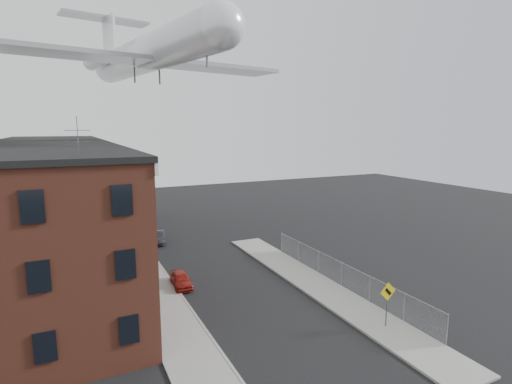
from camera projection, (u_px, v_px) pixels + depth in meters
ground at (294, 341)px, 21.86m from camera, size 120.00×120.00×0.00m
sidewalk_left at (127, 241)px, 40.89m from camera, size 3.00×62.00×0.12m
sidewalk_right at (316, 285)px, 29.54m from camera, size 3.00×26.00×0.12m
curb_left at (142, 239)px, 41.50m from camera, size 0.15×62.00×0.14m
curb_right at (300, 288)px, 28.92m from camera, size 0.15×26.00×0.14m
corner_building at (45, 244)px, 22.16m from camera, size 10.31×12.30×12.15m
row_house_a at (51, 212)px, 30.64m from camera, size 11.98×7.00×10.30m
row_house_b at (53, 198)px, 36.88m from camera, size 11.98×7.00×10.30m
row_house_c at (54, 188)px, 43.11m from camera, size 11.98×7.00×10.30m
row_house_d at (55, 180)px, 49.34m from camera, size 11.98×7.00×10.30m
row_house_e at (56, 174)px, 55.58m from camera, size 11.98×7.00×10.30m
chainlink_fence at (342, 274)px, 29.13m from camera, size 0.06×18.06×1.90m
warning_sign at (387, 297)px, 23.03m from camera, size 1.10×0.11×2.80m
utility_pole at (133, 208)px, 34.76m from camera, size 1.80×0.26×9.00m
street_tree at (123, 202)px, 43.93m from camera, size 3.22×3.20×5.20m
car_near at (181, 280)px, 29.28m from camera, size 1.46×3.26×1.09m
car_mid at (158, 237)px, 40.39m from camera, size 1.68×3.65×1.16m
car_far at (146, 213)px, 51.26m from camera, size 2.24×4.73×1.33m
airplane at (148, 53)px, 39.79m from camera, size 26.77×30.59×8.79m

